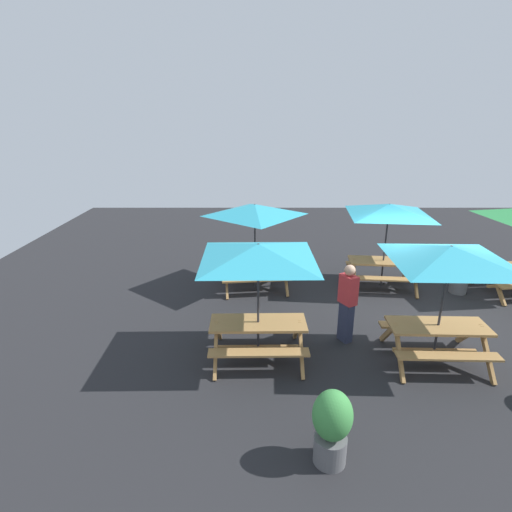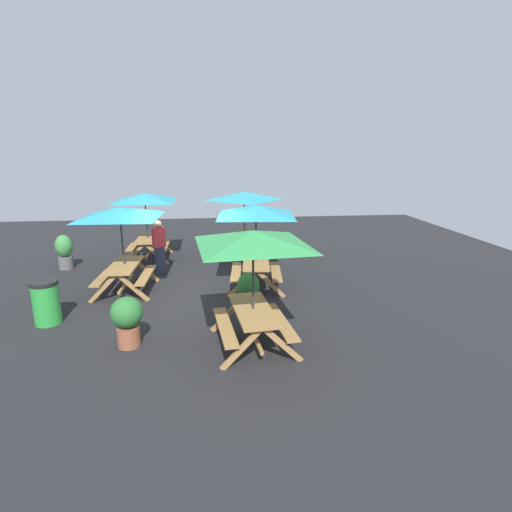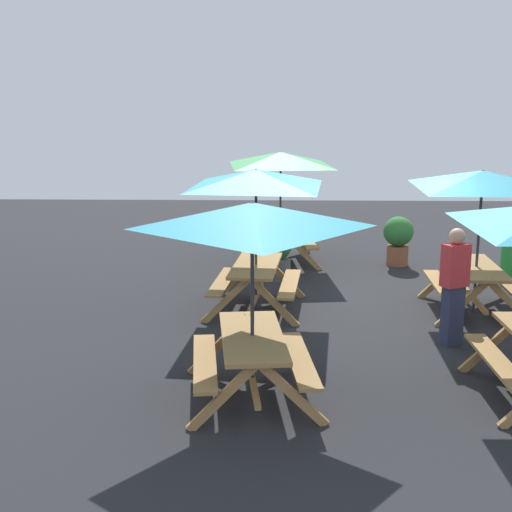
{
  "view_description": "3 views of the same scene",
  "coord_description": "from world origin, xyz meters",
  "px_view_note": "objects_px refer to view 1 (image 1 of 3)",
  "views": [
    {
      "loc": [
        -3.59,
        -8.23,
        4.38
      ],
      "look_at": [
        -3.62,
        1.8,
        0.9
      ],
      "focal_mm": 28.0,
      "sensor_mm": 36.0,
      "label": 1
    },
    {
      "loc": [
        10.33,
        0.7,
        3.72
      ],
      "look_at": [
        -0.16,
        1.84,
        0.9
      ],
      "focal_mm": 28.0,
      "sensor_mm": 36.0,
      "label": 2
    },
    {
      "loc": [
        -11.37,
        1.57,
        3.48
      ],
      "look_at": [
        -0.16,
        1.84,
        0.9
      ],
      "focal_mm": 50.0,
      "sensor_mm": 36.0,
      "label": 3
    }
  ],
  "objects_px": {
    "picnic_table_4": "(259,261)",
    "person_standing": "(348,302)",
    "potted_plant_1": "(333,425)",
    "picnic_table_0": "(256,216)",
    "picnic_table_1": "(390,216)",
    "picnic_table_3": "(450,263)",
    "potted_plant_0": "(462,273)"
  },
  "relations": [
    {
      "from": "picnic_table_1",
      "to": "picnic_table_4",
      "type": "relative_size",
      "value": 1.0
    },
    {
      "from": "picnic_table_1",
      "to": "picnic_table_4",
      "type": "height_order",
      "value": "same"
    },
    {
      "from": "picnic_table_4",
      "to": "potted_plant_0",
      "type": "xyz_separation_m",
      "value": [
        5.31,
        3.04,
        -1.44
      ]
    },
    {
      "from": "picnic_table_4",
      "to": "potted_plant_1",
      "type": "bearing_deg",
      "value": -69.94
    },
    {
      "from": "picnic_table_0",
      "to": "person_standing",
      "type": "xyz_separation_m",
      "value": [
        1.87,
        -2.76,
        -1.1
      ]
    },
    {
      "from": "picnic_table_3",
      "to": "potted_plant_0",
      "type": "bearing_deg",
      "value": 59.73
    },
    {
      "from": "picnic_table_0",
      "to": "picnic_table_3",
      "type": "bearing_deg",
      "value": -51.8
    },
    {
      "from": "picnic_table_1",
      "to": "picnic_table_3",
      "type": "relative_size",
      "value": 1.0
    },
    {
      "from": "picnic_table_0",
      "to": "potted_plant_1",
      "type": "relative_size",
      "value": 2.1
    },
    {
      "from": "picnic_table_0",
      "to": "potted_plant_0",
      "type": "xyz_separation_m",
      "value": [
        5.38,
        -0.35,
        -1.44
      ]
    },
    {
      "from": "picnic_table_3",
      "to": "potted_plant_0",
      "type": "height_order",
      "value": "picnic_table_3"
    },
    {
      "from": "picnic_table_4",
      "to": "picnic_table_0",
      "type": "bearing_deg",
      "value": 90.29
    },
    {
      "from": "picnic_table_3",
      "to": "picnic_table_4",
      "type": "xyz_separation_m",
      "value": [
        -3.33,
        0.11,
        0.0
      ]
    },
    {
      "from": "picnic_table_1",
      "to": "potted_plant_0",
      "type": "bearing_deg",
      "value": -5.84
    },
    {
      "from": "picnic_table_3",
      "to": "potted_plant_1",
      "type": "distance_m",
      "value": 3.63
    },
    {
      "from": "picnic_table_0",
      "to": "person_standing",
      "type": "distance_m",
      "value": 3.51
    },
    {
      "from": "picnic_table_1",
      "to": "picnic_table_3",
      "type": "xyz_separation_m",
      "value": [
        -0.05,
        -3.54,
        0.0
      ]
    },
    {
      "from": "picnic_table_3",
      "to": "potted_plant_1",
      "type": "xyz_separation_m",
      "value": [
        -2.39,
        -2.36,
        -1.39
      ]
    },
    {
      "from": "potted_plant_1",
      "to": "picnic_table_0",
      "type": "bearing_deg",
      "value": 99.86
    },
    {
      "from": "person_standing",
      "to": "picnic_table_3",
      "type": "bearing_deg",
      "value": -144.61
    },
    {
      "from": "potted_plant_1",
      "to": "person_standing",
      "type": "xyz_separation_m",
      "value": [
        0.85,
        3.1,
        0.29
      ]
    },
    {
      "from": "potted_plant_0",
      "to": "person_standing",
      "type": "relative_size",
      "value": 0.62
    },
    {
      "from": "picnic_table_3",
      "to": "potted_plant_1",
      "type": "relative_size",
      "value": 2.55
    },
    {
      "from": "picnic_table_0",
      "to": "picnic_table_4",
      "type": "height_order",
      "value": "same"
    },
    {
      "from": "picnic_table_3",
      "to": "person_standing",
      "type": "distance_m",
      "value": 2.03
    },
    {
      "from": "potted_plant_1",
      "to": "person_standing",
      "type": "height_order",
      "value": "person_standing"
    },
    {
      "from": "picnic_table_1",
      "to": "potted_plant_1",
      "type": "relative_size",
      "value": 2.54
    },
    {
      "from": "picnic_table_3",
      "to": "person_standing",
      "type": "xyz_separation_m",
      "value": [
        -1.53,
        0.74,
        -1.1
      ]
    },
    {
      "from": "picnic_table_0",
      "to": "potted_plant_0",
      "type": "height_order",
      "value": "picnic_table_0"
    },
    {
      "from": "potted_plant_0",
      "to": "potted_plant_1",
      "type": "xyz_separation_m",
      "value": [
        -4.36,
        -5.51,
        0.05
      ]
    },
    {
      "from": "picnic_table_1",
      "to": "picnic_table_4",
      "type": "xyz_separation_m",
      "value": [
        -3.39,
        -3.42,
        0.0
      ]
    },
    {
      "from": "picnic_table_4",
      "to": "person_standing",
      "type": "relative_size",
      "value": 1.69
    }
  ]
}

